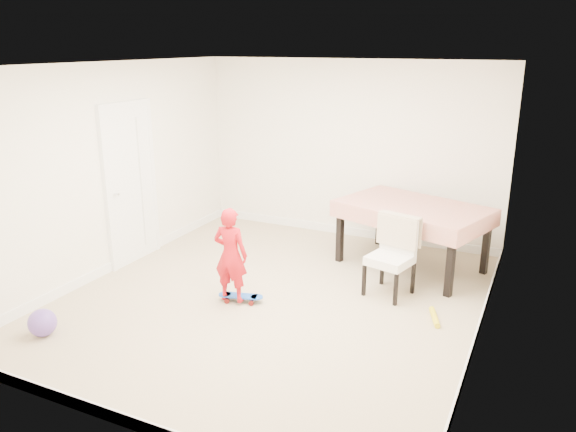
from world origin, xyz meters
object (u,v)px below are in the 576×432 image
at_px(dining_table, 411,236).
at_px(dining_chair, 390,257).
at_px(balloon, 42,323).
at_px(skateboard, 241,298).
at_px(child, 231,258).

xyz_separation_m(dining_table, dining_chair, (-0.02, -0.93, 0.04)).
distance_m(dining_table, balloon, 4.43).
bearing_deg(skateboard, dining_chair, 17.20).
bearing_deg(skateboard, child, -155.67).
distance_m(skateboard, balloon, 2.07).
relative_size(dining_chair, skateboard, 1.81).
xyz_separation_m(skateboard, balloon, (-1.40, -1.52, 0.10)).
height_order(dining_table, skateboard, dining_table).
height_order(skateboard, child, child).
xyz_separation_m(child, balloon, (-1.32, -1.45, -0.40)).
relative_size(skateboard, child, 0.48).
bearing_deg(child, dining_chair, -152.18).
distance_m(dining_table, skateboard, 2.39).
xyz_separation_m(dining_table, balloon, (-2.88, -3.36, -0.28)).
bearing_deg(dining_table, dining_chair, -73.48).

